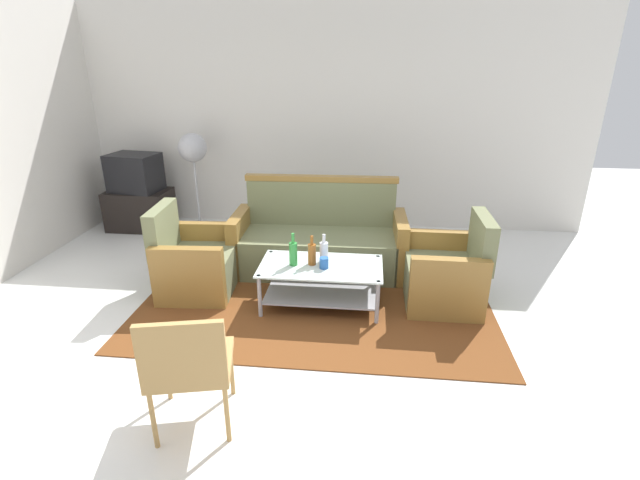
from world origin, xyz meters
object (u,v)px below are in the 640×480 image
(bottle_green, at_px, (293,253))
(television, at_px, (135,173))
(pedestal_fan, at_px, (193,154))
(armchair_right, at_px, (447,275))
(couch, at_px, (319,242))
(wicker_chair, at_px, (188,363))
(cup, at_px, (324,263))
(tv_stand, at_px, (140,210))
(armchair_left, at_px, (195,264))
(coffee_table, at_px, (321,279))
(bottle_clear, at_px, (324,252))
(bottle_brown, at_px, (312,254))

(bottle_green, height_order, television, television)
(pedestal_fan, bearing_deg, armchair_right, -29.52)
(couch, distance_m, wicker_chair, 2.45)
(cup, bearing_deg, tv_stand, 144.70)
(tv_stand, height_order, television, television)
(couch, relative_size, bottle_green, 6.02)
(armchair_left, xyz_separation_m, bottle_green, (1.00, -0.19, 0.24))
(coffee_table, bearing_deg, bottle_clear, 76.79)
(bottle_brown, relative_size, pedestal_fan, 0.22)
(cup, height_order, television, television)
(bottle_brown, bearing_deg, cup, -30.47)
(coffee_table, bearing_deg, pedestal_fan, 134.30)
(bottle_clear, relative_size, tv_stand, 0.34)
(armchair_right, relative_size, bottle_brown, 3.09)
(armchair_left, bearing_deg, television, -144.42)
(bottle_clear, relative_size, bottle_brown, 0.98)
(bottle_brown, xyz_separation_m, tv_stand, (-2.53, 1.80, -0.25))
(pedestal_fan, bearing_deg, wicker_chair, -70.72)
(cup, relative_size, television, 0.15)
(armchair_right, height_order, television, television)
(bottle_clear, xyz_separation_m, bottle_brown, (-0.10, -0.06, 0.00))
(television, relative_size, pedestal_fan, 0.52)
(tv_stand, bearing_deg, cup, -35.30)
(armchair_left, distance_m, pedestal_fan, 1.93)
(couch, xyz_separation_m, tv_stand, (-2.51, 1.03, -0.06))
(bottle_clear, bearing_deg, armchair_left, 175.66)
(couch, height_order, cup, couch)
(armchair_left, bearing_deg, bottle_clear, 81.67)
(bottle_clear, distance_m, wicker_chair, 1.79)
(armchair_right, height_order, pedestal_fan, pedestal_fan)
(tv_stand, bearing_deg, bottle_brown, -35.51)
(armchair_left, relative_size, bottle_clear, 3.16)
(bottle_green, height_order, pedestal_fan, pedestal_fan)
(wicker_chair, bearing_deg, couch, 65.22)
(bottle_brown, xyz_separation_m, cup, (0.12, -0.07, -0.05))
(armchair_right, bearing_deg, television, 66.68)
(cup, distance_m, tv_stand, 3.24)
(coffee_table, bearing_deg, bottle_green, -176.54)
(tv_stand, bearing_deg, bottle_green, -37.79)
(tv_stand, bearing_deg, wicker_chair, -59.67)
(television, bearing_deg, tv_stand, 90.00)
(coffee_table, bearing_deg, television, 145.11)
(television, bearing_deg, cup, 153.23)
(tv_stand, bearing_deg, television, 81.43)
(couch, bearing_deg, wicker_chair, 76.47)
(wicker_chair, bearing_deg, coffee_table, 56.41)
(television, xyz_separation_m, pedestal_fan, (0.79, 0.05, 0.25))
(coffee_table, relative_size, bottle_clear, 4.09)
(coffee_table, xyz_separation_m, tv_stand, (-2.61, 1.82, -0.01))
(bottle_clear, bearing_deg, wicker_chair, -110.50)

